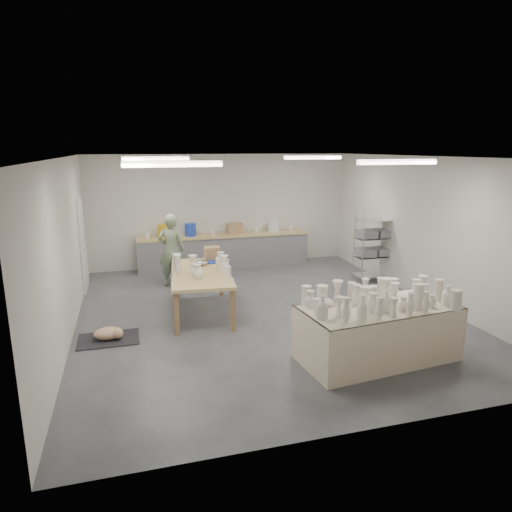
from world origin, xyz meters
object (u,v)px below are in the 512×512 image
object	(u,v)px
red_stool	(171,270)
potter	(171,250)
drying_table	(377,330)
work_table	(203,270)

from	to	relation	value
red_stool	potter	bearing A→B (deg)	-90.00
drying_table	red_stool	world-z (taller)	drying_table
potter	work_table	bearing A→B (deg)	115.20
work_table	red_stool	world-z (taller)	work_table
potter	red_stool	size ratio (longest dim) A/B	4.52
work_table	red_stool	xyz separation A→B (m)	(-0.43, 2.17, -0.54)
work_table	potter	bearing A→B (deg)	108.69
work_table	potter	world-z (taller)	potter
drying_table	work_table	size ratio (longest dim) A/B	1.07
drying_table	potter	xyz separation A→B (m)	(-2.62, 4.70, 0.39)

